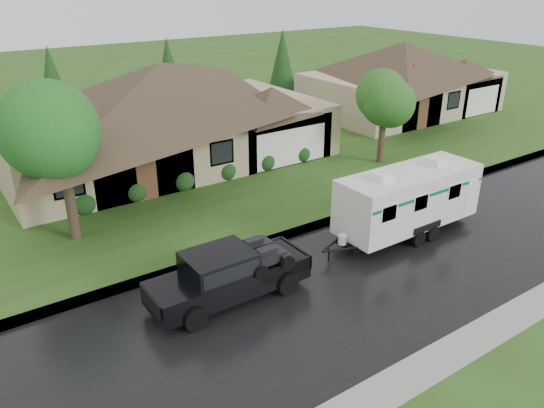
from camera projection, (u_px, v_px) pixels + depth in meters
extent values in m
plane|color=#2A4A17|center=(275.00, 274.00, 19.73)|extent=(140.00, 140.00, 0.00)
cube|color=black|center=(308.00, 299.00, 18.22)|extent=(140.00, 8.00, 0.01)
cube|color=gray|center=(243.00, 248.00, 21.39)|extent=(140.00, 0.50, 0.15)
cube|color=#2A4A17|center=(129.00, 162.00, 31.00)|extent=(140.00, 26.00, 0.15)
cube|color=#9C8B6A|center=(166.00, 135.00, 30.65)|extent=(18.00, 10.00, 3.00)
pyramid|color=#35271D|center=(160.00, 62.00, 28.99)|extent=(19.44, 10.80, 2.60)
cube|color=#9C8B6A|center=(272.00, 134.00, 31.25)|extent=(5.76, 4.00, 2.70)
cube|color=#BCAA8B|center=(400.00, 92.00, 41.39)|extent=(14.00, 9.00, 3.00)
pyramid|color=#35271D|center=(405.00, 42.00, 39.86)|extent=(15.12, 9.72, 2.30)
cube|color=#BCAA8B|center=(461.00, 93.00, 41.74)|extent=(4.48, 4.00, 2.70)
cylinder|color=#382B1E|center=(71.00, 207.00, 21.51)|extent=(0.43, 0.43, 2.83)
sphere|color=#277425|center=(59.00, 133.00, 20.26)|extent=(3.91, 3.91, 3.91)
cylinder|color=#382B1E|center=(381.00, 143.00, 30.39)|extent=(0.38, 0.38, 2.26)
sphere|color=#327225|center=(385.00, 100.00, 29.39)|extent=(3.12, 3.12, 3.12)
sphere|color=#143814|center=(82.00, 202.00, 24.25)|extent=(1.00, 1.00, 1.00)
sphere|color=#143814|center=(135.00, 190.00, 25.55)|extent=(1.00, 1.00, 1.00)
sphere|color=#143814|center=(183.00, 179.00, 26.86)|extent=(1.00, 1.00, 1.00)
sphere|color=#143814|center=(226.00, 170.00, 28.16)|extent=(1.00, 1.00, 1.00)
sphere|color=#143814|center=(265.00, 161.00, 29.47)|extent=(1.00, 1.00, 1.00)
sphere|color=#143814|center=(301.00, 153.00, 30.78)|extent=(1.00, 1.00, 1.00)
cube|color=black|center=(229.00, 279.00, 18.02)|extent=(5.61, 1.87, 0.80)
cube|color=black|center=(173.00, 292.00, 16.85)|extent=(1.50, 1.82, 0.33)
cube|color=black|center=(219.00, 264.00, 17.54)|extent=(2.24, 1.76, 0.84)
cube|color=black|center=(219.00, 263.00, 17.52)|extent=(2.06, 1.79, 0.51)
cube|color=black|center=(272.00, 260.00, 18.86)|extent=(2.06, 1.78, 0.06)
cylinder|color=black|center=(195.00, 319.00, 16.55)|extent=(0.79, 0.30, 0.79)
cylinder|color=black|center=(170.00, 292.00, 17.93)|extent=(0.79, 0.30, 0.79)
cylinder|color=black|center=(287.00, 284.00, 18.39)|extent=(0.79, 0.30, 0.79)
cylinder|color=black|center=(258.00, 262.00, 19.77)|extent=(0.79, 0.30, 0.79)
cube|color=silver|center=(408.00, 198.00, 22.15)|extent=(6.54, 2.24, 2.29)
cube|color=black|center=(405.00, 225.00, 22.67)|extent=(6.92, 1.12, 0.13)
cube|color=#0C5650|center=(410.00, 186.00, 21.95)|extent=(6.41, 2.26, 0.13)
cube|color=white|center=(382.00, 177.00, 20.76)|extent=(0.65, 0.75, 0.30)
cube|color=white|center=(436.00, 162.00, 22.40)|extent=(0.65, 0.75, 0.30)
cylinder|color=black|center=(418.00, 238.00, 21.64)|extent=(0.65, 0.22, 0.65)
cylinder|color=black|center=(380.00, 219.00, 23.30)|extent=(0.65, 0.22, 0.65)
cylinder|color=black|center=(432.00, 233.00, 22.08)|extent=(0.65, 0.22, 0.65)
cylinder|color=black|center=(393.00, 215.00, 23.74)|extent=(0.65, 0.22, 0.65)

